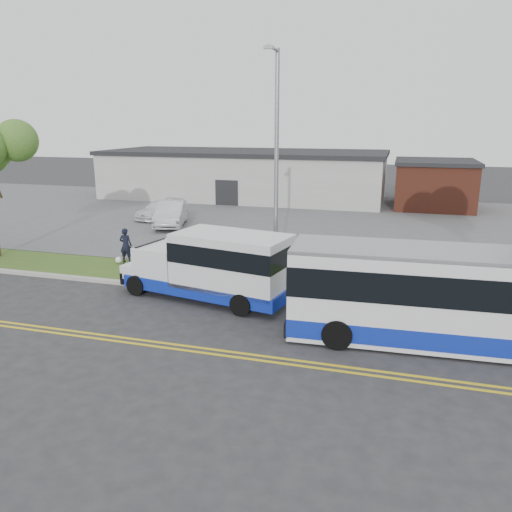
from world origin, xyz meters
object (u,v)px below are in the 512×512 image
(shuttle_bus, at_px, (216,264))
(parked_car_b, at_px, (159,210))
(transit_bus, at_px, (468,299))
(parked_car_a, at_px, (171,214))
(streetlight_near, at_px, (276,163))
(pedestrian, at_px, (126,245))

(shuttle_bus, distance_m, parked_car_b, 17.78)
(shuttle_bus, height_order, parked_car_b, shuttle_bus)
(transit_bus, bearing_deg, parked_car_a, 137.23)
(parked_car_b, bearing_deg, parked_car_a, -39.09)
(shuttle_bus, height_order, transit_bus, transit_bus)
(streetlight_near, xyz_separation_m, parked_car_a, (-9.71, 10.13, -4.32))
(parked_car_b, bearing_deg, pedestrian, -61.61)
(shuttle_bus, bearing_deg, parked_car_b, 135.23)
(shuttle_bus, height_order, parked_car_a, shuttle_bus)
(shuttle_bus, xyz_separation_m, parked_car_b, (-9.96, 14.71, -0.74))
(shuttle_bus, xyz_separation_m, parked_car_a, (-7.91, 12.39, -0.55))
(pedestrian, xyz_separation_m, parked_car_a, (-1.80, 8.86, -0.05))
(transit_bus, relative_size, parked_car_b, 2.61)
(streetlight_near, relative_size, parked_car_b, 2.22)
(parked_car_a, bearing_deg, streetlight_near, -63.59)
(streetlight_near, xyz_separation_m, parked_car_b, (-11.76, 12.44, -4.51))
(shuttle_bus, relative_size, pedestrian, 4.28)
(shuttle_bus, distance_m, parked_car_a, 14.71)
(shuttle_bus, bearing_deg, streetlight_near, 62.52)
(streetlight_near, bearing_deg, shuttle_bus, -128.60)
(shuttle_bus, relative_size, parked_car_b, 1.73)
(shuttle_bus, relative_size, transit_bus, 0.66)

